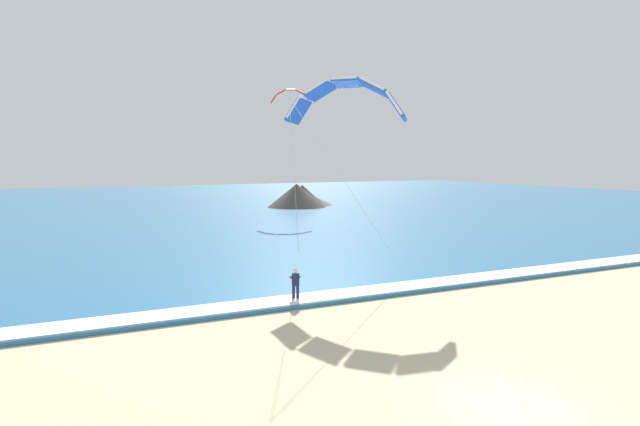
{
  "coord_description": "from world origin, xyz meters",
  "views": [
    {
      "loc": [
        -11.28,
        -10.97,
        6.78
      ],
      "look_at": [
        1.79,
        15.68,
        3.92
      ],
      "focal_mm": 31.37,
      "sensor_mm": 36.0,
      "label": 1
    }
  ],
  "objects_px": {
    "kitesurfer": "(296,283)",
    "kite_distant": "(291,94)",
    "kite_primary": "(346,96)",
    "surfboard": "(296,302)"
  },
  "relations": [
    {
      "from": "kitesurfer",
      "to": "kite_primary",
      "type": "xyz_separation_m",
      "value": [
        5.22,
        4.6,
        9.44
      ]
    },
    {
      "from": "kite_primary",
      "to": "kite_distant",
      "type": "distance_m",
      "value": 35.87
    },
    {
      "from": "kitesurfer",
      "to": "kite_distant",
      "type": "xyz_separation_m",
      "value": [
        16.28,
        38.48,
        13.55
      ]
    },
    {
      "from": "kitesurfer",
      "to": "kite_primary",
      "type": "height_order",
      "value": "kite_primary"
    },
    {
      "from": "surfboard",
      "to": "kite_distant",
      "type": "bearing_deg",
      "value": 67.07
    },
    {
      "from": "surfboard",
      "to": "kite_primary",
      "type": "bearing_deg",
      "value": 41.47
    },
    {
      "from": "kitesurfer",
      "to": "kite_primary",
      "type": "relative_size",
      "value": 0.17
    },
    {
      "from": "kite_primary",
      "to": "surfboard",
      "type": "bearing_deg",
      "value": -138.53
    },
    {
      "from": "surfboard",
      "to": "kitesurfer",
      "type": "height_order",
      "value": "kitesurfer"
    },
    {
      "from": "kite_primary",
      "to": "kitesurfer",
      "type": "bearing_deg",
      "value": -138.61
    }
  ]
}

